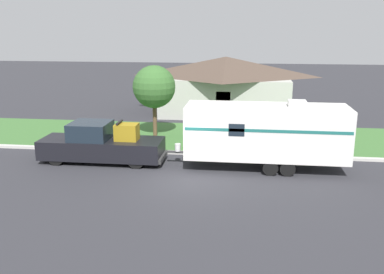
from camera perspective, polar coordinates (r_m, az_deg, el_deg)
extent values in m
plane|color=#2D2D33|center=(18.94, -1.19, -5.61)|extent=(120.00, 120.00, 0.00)
cube|color=beige|center=(22.44, 0.18, -2.15)|extent=(80.00, 0.30, 0.14)
cube|color=#3D6B33|center=(25.95, 1.16, 0.05)|extent=(80.00, 7.00, 0.03)
cube|color=#B2B2A8|center=(33.05, 4.45, 5.65)|extent=(9.42, 6.17, 2.82)
pyramid|color=#4C3D33|center=(32.78, 4.53, 9.35)|extent=(10.17, 6.66, 1.48)
cube|color=#4C3828|center=(30.10, 4.16, 4.07)|extent=(1.00, 0.06, 2.10)
cylinder|color=black|center=(21.69, -17.67, -2.54)|extent=(0.81, 0.28, 0.81)
cylinder|color=black|center=(23.11, -16.02, -1.37)|extent=(0.81, 0.28, 0.81)
cylinder|color=black|center=(20.37, -7.47, -3.05)|extent=(0.81, 0.28, 0.81)
cylinder|color=black|center=(21.88, -6.42, -1.77)|extent=(0.81, 0.28, 0.81)
cube|color=black|center=(21.99, -14.84, -1.34)|extent=(3.63, 1.98, 0.92)
cube|color=#19232D|center=(21.54, -13.38, 0.84)|extent=(1.89, 1.82, 0.83)
cube|color=black|center=(21.07, -7.23, -1.65)|extent=(2.38, 1.98, 0.92)
cube|color=#333333|center=(20.90, -3.88, -2.68)|extent=(0.12, 1.78, 0.20)
cube|color=olive|center=(20.98, -8.69, 0.66)|extent=(1.09, 0.83, 0.80)
cube|color=black|center=(20.97, -9.66, 1.96)|extent=(0.10, 0.92, 0.08)
cylinder|color=black|center=(19.59, 10.40, -4.08)|extent=(0.69, 0.22, 0.69)
cylinder|color=black|center=(21.56, 10.12, -2.33)|extent=(0.69, 0.22, 0.69)
cylinder|color=black|center=(19.66, 12.62, -4.14)|extent=(0.69, 0.22, 0.69)
cylinder|color=black|center=(21.62, 12.13, -2.38)|extent=(0.69, 0.22, 0.69)
cube|color=silver|center=(20.18, 9.82, 0.75)|extent=(7.45, 2.35, 2.41)
cube|color=#1E6660|center=(18.96, 10.01, 0.78)|extent=(7.30, 0.01, 0.14)
cube|color=#383838|center=(20.70, -2.05, -2.00)|extent=(0.98, 0.12, 0.10)
cylinder|color=silver|center=(20.63, -1.92, -1.39)|extent=(0.28, 0.28, 0.36)
cube|color=silver|center=(20.02, 13.84, 4.37)|extent=(0.80, 0.68, 0.28)
cube|color=#19232D|center=(18.93, 5.96, 0.91)|extent=(0.70, 0.01, 0.56)
cylinder|color=brown|center=(23.13, 6.47, -0.38)|extent=(0.09, 0.09, 1.19)
cube|color=black|center=(22.96, 6.52, 1.33)|extent=(0.48, 0.20, 0.22)
cylinder|color=brown|center=(25.91, -4.97, 2.31)|extent=(0.24, 0.24, 2.09)
sphere|color=#38662D|center=(25.56, -5.07, 6.69)|extent=(2.54, 2.54, 2.54)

